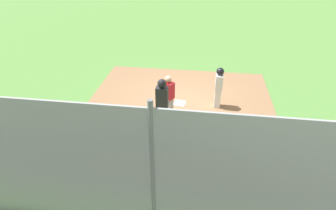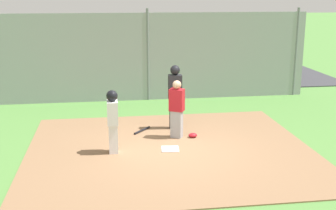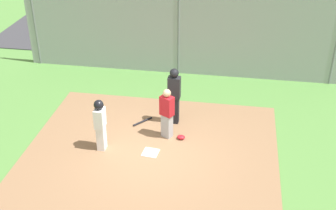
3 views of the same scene
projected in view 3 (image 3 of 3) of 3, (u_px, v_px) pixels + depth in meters
name	position (u px, v px, depth m)	size (l,w,h in m)	color
ground_plane	(151.00, 154.00, 12.73)	(140.00, 140.00, 0.00)	#51843D
dirt_infield	(151.00, 153.00, 12.72)	(7.20, 6.40, 0.03)	#896647
home_plate	(151.00, 153.00, 12.71)	(0.44, 0.44, 0.02)	white
catcher	(167.00, 113.00, 13.06)	(0.46, 0.41, 1.60)	#9E9EA3
umpire	(174.00, 95.00, 13.68)	(0.39, 0.28, 1.87)	black
runner	(100.00, 122.00, 12.47)	(0.28, 0.38, 1.59)	silver
baseball_bat	(143.00, 121.00, 14.15)	(0.06, 0.06, 0.74)	black
catcher_mask	(181.00, 137.00, 13.31)	(0.24, 0.20, 0.12)	#B21923
backstop_fence	(179.00, 34.00, 16.65)	(12.00, 0.10, 3.35)	#93999E
parking_lot	(190.00, 38.00, 20.67)	(18.00, 5.20, 0.04)	#38383D
parked_car_green	(269.00, 26.00, 20.34)	(4.39, 2.32, 1.28)	#235B38
parked_car_dark	(204.00, 21.00, 20.90)	(4.30, 2.09, 1.28)	black
parked_car_white	(120.00, 21.00, 20.95)	(4.29, 2.06, 1.28)	silver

